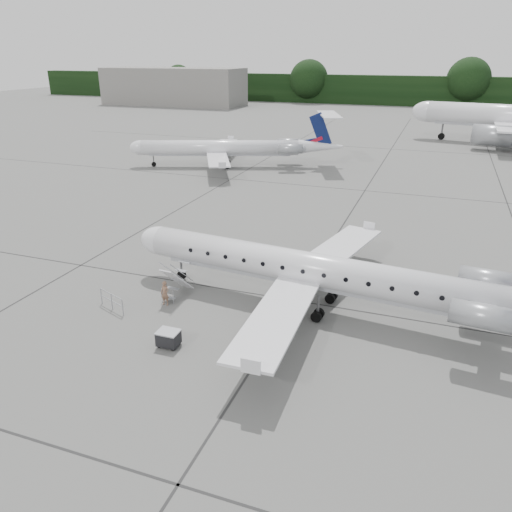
% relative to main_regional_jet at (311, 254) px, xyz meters
% --- Properties ---
extents(ground, '(320.00, 320.00, 0.00)m').
position_rel_main_regional_jet_xyz_m(ground, '(2.51, -3.27, -3.45)').
color(ground, slate).
rests_on(ground, ground).
extents(treeline, '(260.00, 4.00, 8.00)m').
position_rel_main_regional_jet_xyz_m(treeline, '(2.51, 126.73, 0.55)').
color(treeline, black).
rests_on(treeline, ground).
extents(terminal_building, '(40.00, 14.00, 10.00)m').
position_rel_main_regional_jet_xyz_m(terminal_building, '(-67.49, 106.73, 1.55)').
color(terminal_building, slate).
rests_on(terminal_building, ground).
extents(main_regional_jet, '(28.70, 21.96, 6.89)m').
position_rel_main_regional_jet_xyz_m(main_regional_jet, '(0.00, 0.00, 0.00)').
color(main_regional_jet, silver).
rests_on(main_regional_jet, ground).
extents(airstair, '(1.08, 2.39, 2.16)m').
position_rel_main_regional_jet_xyz_m(airstair, '(-8.06, -1.36, -2.37)').
color(airstair, silver).
rests_on(airstair, ground).
extents(passenger, '(0.57, 0.39, 1.52)m').
position_rel_main_regional_jet_xyz_m(passenger, '(-8.20, -2.67, -2.69)').
color(passenger, brown).
rests_on(passenger, ground).
extents(safety_railing, '(2.08, 0.88, 1.00)m').
position_rel_main_regional_jet_xyz_m(safety_railing, '(-10.87, -4.26, -2.95)').
color(safety_railing, '#989BA1').
rests_on(safety_railing, ground).
extents(baggage_cart, '(1.08, 0.88, 0.93)m').
position_rel_main_regional_jet_xyz_m(baggage_cart, '(-5.75, -6.65, -2.98)').
color(baggage_cart, black).
rests_on(baggage_cart, ground).
extents(bg_regional_left, '(31.20, 26.78, 6.91)m').
position_rel_main_regional_jet_xyz_m(bg_regional_left, '(-20.97, 34.27, 0.01)').
color(bg_regional_left, silver).
rests_on(bg_regional_left, ground).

